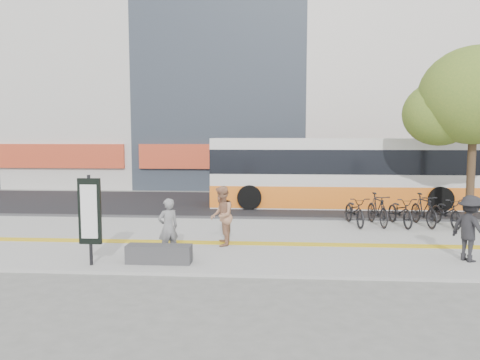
# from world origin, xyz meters

# --- Properties ---
(ground) EXTENTS (120.00, 120.00, 0.00)m
(ground) POSITION_xyz_m (0.00, 0.00, 0.00)
(ground) COLOR slate
(ground) RESTS_ON ground
(sidewalk) EXTENTS (40.00, 7.00, 0.08)m
(sidewalk) POSITION_xyz_m (0.00, 1.50, 0.04)
(sidewalk) COLOR gray
(sidewalk) RESTS_ON ground
(tactile_strip) EXTENTS (40.00, 0.45, 0.01)m
(tactile_strip) POSITION_xyz_m (0.00, 1.00, 0.09)
(tactile_strip) COLOR gold
(tactile_strip) RESTS_ON sidewalk
(street) EXTENTS (40.00, 8.00, 0.06)m
(street) POSITION_xyz_m (0.00, 9.00, 0.03)
(street) COLOR black
(street) RESTS_ON ground
(curb) EXTENTS (40.00, 0.25, 0.14)m
(curb) POSITION_xyz_m (0.00, 5.00, 0.07)
(curb) COLOR #38383B
(curb) RESTS_ON ground
(bench) EXTENTS (1.60, 0.45, 0.45)m
(bench) POSITION_xyz_m (-2.60, -1.20, 0.30)
(bench) COLOR #38383B
(bench) RESTS_ON sidewalk
(signboard) EXTENTS (0.55, 0.10, 2.20)m
(signboard) POSITION_xyz_m (-4.20, -1.51, 1.37)
(signboard) COLOR black
(signboard) RESTS_ON sidewalk
(street_tree) EXTENTS (4.40, 3.80, 6.31)m
(street_tree) POSITION_xyz_m (7.18, 4.82, 4.51)
(street_tree) COLOR #3A2A1A
(street_tree) RESTS_ON sidewalk
(bus) EXTENTS (11.34, 2.69, 3.02)m
(bus) POSITION_xyz_m (3.15, 8.50, 1.48)
(bus) COLOR silver
(bus) RESTS_ON street
(bicycle_row) EXTENTS (4.08, 2.01, 1.13)m
(bicycle_row) POSITION_xyz_m (4.60, 4.00, 0.61)
(bicycle_row) COLOR black
(bicycle_row) RESTS_ON sidewalk
(seated_woman) EXTENTS (0.66, 0.62, 1.52)m
(seated_woman) POSITION_xyz_m (-2.51, -0.57, 0.84)
(seated_woman) COLOR black
(seated_woman) RESTS_ON sidewalk
(pedestrian_tan) EXTENTS (0.70, 0.87, 1.71)m
(pedestrian_tan) POSITION_xyz_m (-1.27, 0.73, 0.93)
(pedestrian_tan) COLOR #AC7859
(pedestrian_tan) RESTS_ON sidewalk
(pedestrian_dark) EXTENTS (1.04, 1.23, 1.66)m
(pedestrian_dark) POSITION_xyz_m (5.10, -0.47, 0.91)
(pedestrian_dark) COLOR black
(pedestrian_dark) RESTS_ON sidewalk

